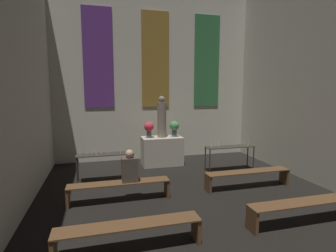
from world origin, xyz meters
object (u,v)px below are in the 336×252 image
(flower_vase_left, at_px, (149,128))
(pew_third_right, at_px, (305,207))
(candle_rack_right, at_px, (230,149))
(altar, at_px, (162,151))
(pew_back_left, at_px, (120,187))
(pew_third_left, at_px, (130,231))
(person_seated, at_px, (130,168))
(candle_rack_left, at_px, (105,157))
(flower_vase_right, at_px, (174,127))
(statue, at_px, (162,118))
(pew_back_right, at_px, (248,175))

(flower_vase_left, xyz_separation_m, pew_third_right, (2.06, -4.59, -0.94))
(flower_vase_left, distance_m, candle_rack_right, 2.68)
(altar, height_order, pew_back_left, altar)
(altar, relative_size, candle_rack_right, 0.87)
(altar, distance_m, pew_back_left, 3.13)
(pew_third_left, bearing_deg, pew_back_left, 90.00)
(flower_vase_left, bearing_deg, altar, 0.00)
(candle_rack_right, bearing_deg, person_seated, -155.85)
(candle_rack_left, distance_m, pew_third_right, 4.90)
(pew_third_right, bearing_deg, candle_rack_left, 136.09)
(pew_third_left, xyz_separation_m, pew_back_left, (0.00, 1.92, 0.00))
(flower_vase_left, height_order, flower_vase_right, same)
(statue, xyz_separation_m, flower_vase_right, (0.44, -0.00, -0.31))
(statue, bearing_deg, pew_back_right, -58.56)
(candle_rack_right, bearing_deg, flower_vase_right, 140.40)
(pew_third_right, distance_m, pew_back_right, 1.92)
(pew_third_right, bearing_deg, pew_back_right, 90.00)
(person_seated, bearing_deg, pew_back_left, 180.00)
(pew_back_right, bearing_deg, pew_third_left, -149.44)
(flower_vase_left, xyz_separation_m, pew_back_left, (-1.19, -2.66, -0.94))
(statue, height_order, pew_back_right, statue)
(flower_vase_right, bearing_deg, candle_rack_left, -152.80)
(candle_rack_left, bearing_deg, candle_rack_right, 0.01)
(altar, distance_m, pew_third_left, 4.87)
(flower_vase_left, distance_m, pew_back_left, 3.07)
(candle_rack_left, xyz_separation_m, candle_rack_right, (3.78, 0.00, -0.00))
(pew_third_left, distance_m, person_seated, 1.98)
(flower_vase_right, relative_size, candle_rack_right, 0.34)
(altar, relative_size, person_seated, 1.82)
(candle_rack_left, xyz_separation_m, pew_back_right, (3.52, -1.47, -0.34))
(altar, xyz_separation_m, flower_vase_right, (0.44, 0.00, 0.80))
(flower_vase_left, height_order, pew_back_right, flower_vase_left)
(altar, bearing_deg, pew_back_left, -121.44)
(flower_vase_right, xyz_separation_m, pew_third_left, (-2.06, -4.59, -0.94))
(pew_back_left, bearing_deg, flower_vase_left, 65.88)
(candle_rack_left, bearing_deg, pew_back_left, -79.76)
(pew_back_left, bearing_deg, statue, 58.56)
(candle_rack_left, bearing_deg, flower_vase_left, 39.39)
(candle_rack_right, bearing_deg, altar, 147.56)
(statue, relative_size, pew_third_left, 0.60)
(altar, bearing_deg, pew_third_right, -70.45)
(flower_vase_right, relative_size, pew_back_left, 0.23)
(flower_vase_left, bearing_deg, statue, 0.00)
(altar, distance_m, flower_vase_left, 0.91)
(candle_rack_left, distance_m, pew_back_right, 3.83)
(person_seated, bearing_deg, altar, 62.43)
(pew_third_left, bearing_deg, statue, 70.45)
(flower_vase_right, height_order, pew_third_left, flower_vase_right)
(candle_rack_left, bearing_deg, person_seated, -71.08)
(pew_third_left, bearing_deg, candle_rack_right, 44.00)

